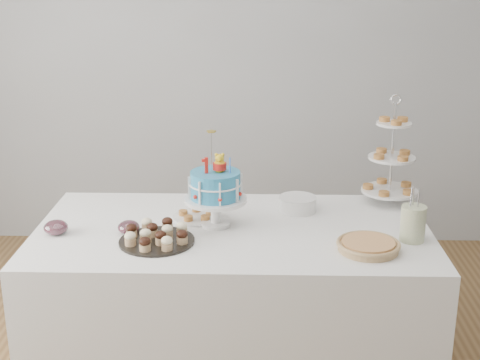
{
  "coord_description": "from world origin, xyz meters",
  "views": [
    {
      "loc": [
        0.11,
        -2.72,
        2.0
      ],
      "look_at": [
        0.04,
        0.3,
        1.02
      ],
      "focal_mm": 50.0,
      "sensor_mm": 36.0,
      "label": 1
    }
  ],
  "objects_px": {
    "jam_bowl_a": "(56,228)",
    "utensil_pitcher": "(413,222)",
    "birthday_cake": "(216,201)",
    "jam_bowl_b": "(129,227)",
    "plate_stack": "(298,204)",
    "pie": "(368,245)",
    "pastry_plate": "(197,215)",
    "cupcake_tray": "(157,234)",
    "table": "(233,271)",
    "tiered_stand": "(392,158)"
  },
  "relations": [
    {
      "from": "jam_bowl_a",
      "to": "utensil_pitcher",
      "type": "xyz_separation_m",
      "value": [
        1.68,
        -0.04,
        0.06
      ]
    },
    {
      "from": "birthday_cake",
      "to": "jam_bowl_b",
      "type": "bearing_deg",
      "value": -178.3
    },
    {
      "from": "plate_stack",
      "to": "jam_bowl_b",
      "type": "xyz_separation_m",
      "value": [
        -0.82,
        -0.33,
        -0.01
      ]
    },
    {
      "from": "pie",
      "to": "plate_stack",
      "type": "bearing_deg",
      "value": 119.88
    },
    {
      "from": "pastry_plate",
      "to": "jam_bowl_b",
      "type": "relative_size",
      "value": 2.34
    },
    {
      "from": "pie",
      "to": "jam_bowl_a",
      "type": "xyz_separation_m",
      "value": [
        -1.46,
        0.16,
        0.01
      ]
    },
    {
      "from": "cupcake_tray",
      "to": "pie",
      "type": "relative_size",
      "value": 1.22
    },
    {
      "from": "table",
      "to": "plate_stack",
      "type": "distance_m",
      "value": 0.49
    },
    {
      "from": "plate_stack",
      "to": "pastry_plate",
      "type": "height_order",
      "value": "plate_stack"
    },
    {
      "from": "jam_bowl_a",
      "to": "utensil_pitcher",
      "type": "height_order",
      "value": "utensil_pitcher"
    },
    {
      "from": "table",
      "to": "pie",
      "type": "height_order",
      "value": "pie"
    },
    {
      "from": "pie",
      "to": "utensil_pitcher",
      "type": "relative_size",
      "value": 1.11
    },
    {
      "from": "tiered_stand",
      "to": "plate_stack",
      "type": "distance_m",
      "value": 0.56
    },
    {
      "from": "cupcake_tray",
      "to": "jam_bowl_b",
      "type": "bearing_deg",
      "value": 144.53
    },
    {
      "from": "jam_bowl_a",
      "to": "pastry_plate",
      "type": "bearing_deg",
      "value": 18.64
    },
    {
      "from": "pie",
      "to": "tiered_stand",
      "type": "xyz_separation_m",
      "value": [
        0.21,
        0.65,
        0.22
      ]
    },
    {
      "from": "table",
      "to": "jam_bowl_b",
      "type": "relative_size",
      "value": 18.2
    },
    {
      "from": "table",
      "to": "pastry_plate",
      "type": "height_order",
      "value": "pastry_plate"
    },
    {
      "from": "pastry_plate",
      "to": "jam_bowl_a",
      "type": "relative_size",
      "value": 2.14
    },
    {
      "from": "birthday_cake",
      "to": "jam_bowl_b",
      "type": "distance_m",
      "value": 0.44
    },
    {
      "from": "jam_bowl_b",
      "to": "pie",
      "type": "bearing_deg",
      "value": -8.95
    },
    {
      "from": "pie",
      "to": "jam_bowl_b",
      "type": "distance_m",
      "value": 1.13
    },
    {
      "from": "jam_bowl_b",
      "to": "utensil_pitcher",
      "type": "xyz_separation_m",
      "value": [
        1.34,
        -0.05,
        0.06
      ]
    },
    {
      "from": "plate_stack",
      "to": "jam_bowl_b",
      "type": "relative_size",
      "value": 1.85
    },
    {
      "from": "jam_bowl_a",
      "to": "tiered_stand",
      "type": "bearing_deg",
      "value": 16.47
    },
    {
      "from": "utensil_pitcher",
      "to": "tiered_stand",
      "type": "bearing_deg",
      "value": 76.47
    },
    {
      "from": "cupcake_tray",
      "to": "jam_bowl_b",
      "type": "height_order",
      "value": "cupcake_tray"
    },
    {
      "from": "table",
      "to": "jam_bowl_a",
      "type": "bearing_deg",
      "value": -173.6
    },
    {
      "from": "birthday_cake",
      "to": "jam_bowl_a",
      "type": "xyz_separation_m",
      "value": [
        -0.76,
        -0.13,
        -0.1
      ]
    },
    {
      "from": "pastry_plate",
      "to": "table",
      "type": "bearing_deg",
      "value": -34.0
    },
    {
      "from": "birthday_cake",
      "to": "pastry_plate",
      "type": "xyz_separation_m",
      "value": [
        -0.1,
        0.09,
        -0.11
      ]
    },
    {
      "from": "pie",
      "to": "pastry_plate",
      "type": "distance_m",
      "value": 0.89
    },
    {
      "from": "pie",
      "to": "utensil_pitcher",
      "type": "xyz_separation_m",
      "value": [
        0.22,
        0.12,
        0.07
      ]
    },
    {
      "from": "table",
      "to": "utensil_pitcher",
      "type": "height_order",
      "value": "utensil_pitcher"
    },
    {
      "from": "utensil_pitcher",
      "to": "jam_bowl_b",
      "type": "bearing_deg",
      "value": 163.18
    },
    {
      "from": "pastry_plate",
      "to": "utensil_pitcher",
      "type": "relative_size",
      "value": 0.95
    },
    {
      "from": "birthday_cake",
      "to": "tiered_stand",
      "type": "distance_m",
      "value": 0.99
    },
    {
      "from": "birthday_cake",
      "to": "utensil_pitcher",
      "type": "bearing_deg",
      "value": -23.27
    },
    {
      "from": "tiered_stand",
      "to": "plate_stack",
      "type": "xyz_separation_m",
      "value": [
        -0.5,
        -0.15,
        -0.21
      ]
    },
    {
      "from": "pie",
      "to": "tiered_stand",
      "type": "distance_m",
      "value": 0.72
    },
    {
      "from": "table",
      "to": "jam_bowl_b",
      "type": "xyz_separation_m",
      "value": [
        -0.49,
        -0.08,
        0.26
      ]
    },
    {
      "from": "pie",
      "to": "pastry_plate",
      "type": "height_order",
      "value": "pie"
    },
    {
      "from": "table",
      "to": "birthday_cake",
      "type": "bearing_deg",
      "value": 158.05
    },
    {
      "from": "birthday_cake",
      "to": "cupcake_tray",
      "type": "relative_size",
      "value": 1.34
    },
    {
      "from": "pastry_plate",
      "to": "jam_bowl_b",
      "type": "bearing_deg",
      "value": -146.77
    },
    {
      "from": "table",
      "to": "cupcake_tray",
      "type": "distance_m",
      "value": 0.47
    },
    {
      "from": "plate_stack",
      "to": "utensil_pitcher",
      "type": "relative_size",
      "value": 0.76
    },
    {
      "from": "jam_bowl_b",
      "to": "jam_bowl_a",
      "type": "bearing_deg",
      "value": -176.92
    },
    {
      "from": "jam_bowl_b",
      "to": "utensil_pitcher",
      "type": "height_order",
      "value": "utensil_pitcher"
    },
    {
      "from": "cupcake_tray",
      "to": "utensil_pitcher",
      "type": "height_order",
      "value": "utensil_pitcher"
    }
  ]
}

